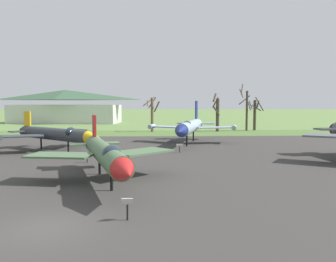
{
  "coord_description": "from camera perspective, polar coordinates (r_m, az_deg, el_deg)",
  "views": [
    {
      "loc": [
        4.25,
        -13.83,
        4.97
      ],
      "look_at": [
        5.53,
        15.41,
        2.7
      ],
      "focal_mm": 37.76,
      "sensor_mm": 36.0,
      "label": 1
    }
  ],
  "objects": [
    {
      "name": "ground_plane",
      "position": [
        15.3,
        -19.14,
        -14.75
      ],
      "size": [
        600.0,
        600.0,
        0.0
      ],
      "primitive_type": "plane",
      "color": "#607F42"
    },
    {
      "name": "asphalt_apron",
      "position": [
        29.27,
        -10.87,
        -5.36
      ],
      "size": [
        84.98,
        49.01,
        0.05
      ],
      "primitive_type": "cube",
      "color": "#383533",
      "rests_on": "ground"
    },
    {
      "name": "grass_verge_strip",
      "position": [
        59.4,
        -6.6,
        -0.36
      ],
      "size": [
        144.98,
        12.0,
        0.06
      ],
      "primitive_type": "cube",
      "color": "#4F6D33",
      "rests_on": "ground"
    },
    {
      "name": "jet_fighter_front_left",
      "position": [
        22.14,
        -10.02,
        -3.68
      ],
      "size": [
        9.47,
        13.13,
        4.11
      ],
      "color": "#4C6B47",
      "rests_on": "ground"
    },
    {
      "name": "info_placard_front_left",
      "position": [
        15.31,
        -6.58,
        -11.97
      ],
      "size": [
        0.48,
        0.31,
        1.03
      ],
      "color": "black",
      "rests_on": "ground"
    },
    {
      "name": "jet_fighter_rear_left",
      "position": [
        38.13,
        -17.68,
        -0.45
      ],
      "size": [
        11.75,
        11.33,
        4.13
      ],
      "color": "#33383D",
      "rests_on": "ground"
    },
    {
      "name": "info_placard_rear_left",
      "position": [
        30.38,
        -12.93,
        -4.01
      ],
      "size": [
        0.64,
        0.29,
        0.88
      ],
      "color": "black",
      "rests_on": "ground"
    },
    {
      "name": "jet_fighter_rear_right",
      "position": [
        43.27,
        3.58,
        0.71
      ],
      "size": [
        11.36,
        15.25,
        5.35
      ],
      "color": "#8EA3B2",
      "rests_on": "ground"
    },
    {
      "name": "info_placard_rear_right",
      "position": [
        35.49,
        1.88,
        -2.62
      ],
      "size": [
        0.67,
        0.28,
        0.94
      ],
      "color": "black",
      "rests_on": "ground"
    },
    {
      "name": "bare_tree_far_left",
      "position": [
        61.94,
        -2.56,
        2.98
      ],
      "size": [
        3.05,
        2.54,
        6.25
      ],
      "color": "brown",
      "rests_on": "ground"
    },
    {
      "name": "bare_tree_left_of_center",
      "position": [
        63.08,
        7.95,
        2.87
      ],
      "size": [
        1.35,
        1.86,
        6.82
      ],
      "color": "#42382D",
      "rests_on": "ground"
    },
    {
      "name": "bare_tree_center",
      "position": [
        65.83,
        12.53,
        3.67
      ],
      "size": [
        2.4,
        2.51,
        8.56
      ],
      "color": "#42382D",
      "rests_on": "ground"
    },
    {
      "name": "bare_tree_right_of_center",
      "position": [
        67.12,
        13.91,
        2.73
      ],
      "size": [
        2.48,
        2.28,
        6.17
      ],
      "color": "#42382D",
      "rests_on": "ground"
    },
    {
      "name": "visitor_building",
      "position": [
        95.09,
        -16.16,
        3.78
      ],
      "size": [
        29.26,
        14.34,
        8.5
      ],
      "color": "beige",
      "rests_on": "ground"
    }
  ]
}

